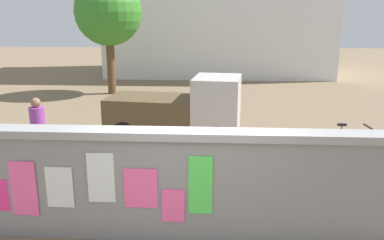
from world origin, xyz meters
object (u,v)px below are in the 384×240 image
object	(u,v)px
motorcycle	(184,170)
bicycle_near	(346,147)
bicycle_far	(84,180)
auto_rickshaw_truck	(181,110)
tree_roadside	(108,13)
person_walking	(38,125)

from	to	relation	value
motorcycle	bicycle_near	distance (m)	4.22
bicycle_far	motorcycle	bearing A→B (deg)	10.68
auto_rickshaw_truck	tree_roadside	bearing A→B (deg)	118.28
person_walking	tree_roadside	bearing A→B (deg)	93.55
person_walking	tree_roadside	distance (m)	9.22
bicycle_far	person_walking	bearing A→B (deg)	133.60
motorcycle	tree_roadside	bearing A→B (deg)	111.64
bicycle_near	tree_roadside	distance (m)	11.74
bicycle_near	bicycle_far	world-z (taller)	same
bicycle_near	bicycle_far	distance (m)	6.10
bicycle_far	tree_roadside	world-z (taller)	tree_roadside
tree_roadside	motorcycle	bearing A→B (deg)	-68.36
auto_rickshaw_truck	tree_roadside	xyz separation A→B (m)	(-3.69, 6.85, 2.63)
auto_rickshaw_truck	person_walking	size ratio (longest dim) A/B	2.31
bicycle_near	bicycle_far	bearing A→B (deg)	-158.03
auto_rickshaw_truck	motorcycle	xyz separation A→B (m)	(0.33, -3.28, -0.44)
auto_rickshaw_truck	person_walking	xyz separation A→B (m)	(-3.14, -1.99, 0.09)
bicycle_near	tree_roadside	bearing A→B (deg)	133.43
bicycle_far	person_walking	size ratio (longest dim) A/B	1.05
bicycle_near	tree_roadside	world-z (taller)	tree_roadside
auto_rickshaw_truck	tree_roadside	size ratio (longest dim) A/B	0.75
auto_rickshaw_truck	bicycle_far	distance (m)	4.00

